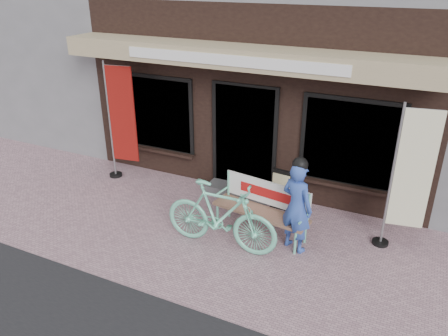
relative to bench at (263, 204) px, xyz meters
The scene contains 9 objects.
ground 1.26m from the bench, 143.04° to the right, with size 70.00×70.00×0.00m, color #A9818C.
storefront 5.02m from the bench, 101.98° to the left, with size 7.00×6.77×6.00m.
neighbor_left_near 10.90m from the bench, 152.89° to the left, with size 10.00×7.00×6.40m, color slate.
bench is the anchor object (origin of this frame).
person 0.72m from the bench, 20.44° to the right, with size 0.64×0.54×1.60m.
bicycle 0.84m from the bench, 122.87° to the right, with size 0.54×1.90×1.14m, color #6ED7B1.
nobori_red 3.59m from the bench, 167.78° to the left, with size 0.74×0.31×2.50m.
nobori_cream 2.31m from the bench, 13.53° to the left, with size 0.72×0.30×2.41m.
menu_stand 0.88m from the bench, 87.57° to the left, with size 0.40×0.13×0.80m.
Camera 1 is at (3.05, -5.39, 4.13)m, focal length 35.00 mm.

